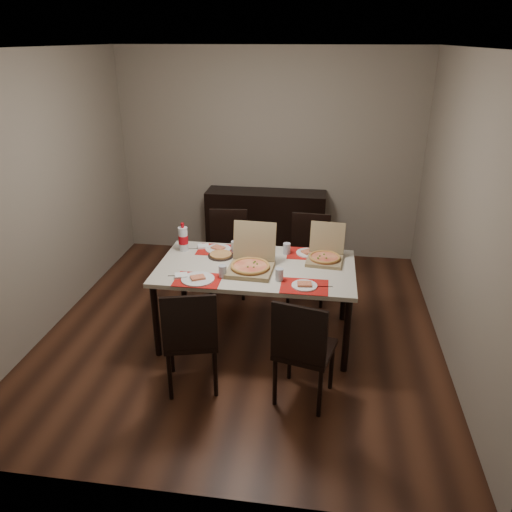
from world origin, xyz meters
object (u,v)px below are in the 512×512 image
(sideboard, at_px, (266,226))
(chair_near_right, at_px, (302,348))
(chair_far_left, at_px, (228,248))
(dining_table, at_px, (256,272))
(chair_far_right, at_px, (309,253))
(dip_bowl, at_px, (263,257))
(pizza_box_center, at_px, (251,264))
(chair_near_left, at_px, (191,336))
(soda_bottle, at_px, (183,239))

(sideboard, relative_size, chair_near_right, 1.61)
(chair_far_left, bearing_deg, chair_near_right, -62.93)
(dining_table, distance_m, chair_far_right, 1.03)
(chair_near_right, relative_size, dip_bowl, 8.52)
(chair_far_right, bearing_deg, dining_table, -116.25)
(chair_far_left, height_order, dip_bowl, chair_far_left)
(dining_table, height_order, pizza_box_center, pizza_box_center)
(pizza_box_center, bearing_deg, chair_near_left, -115.17)
(chair_far_left, xyz_separation_m, pizza_box_center, (0.42, -1.02, 0.30))
(sideboard, relative_size, chair_far_right, 1.61)
(dining_table, relative_size, chair_far_right, 1.94)
(chair_far_left, bearing_deg, sideboard, 72.32)
(sideboard, distance_m, dip_bowl, 1.74)
(chair_far_left, relative_size, pizza_box_center, 2.05)
(pizza_box_center, relative_size, soda_bottle, 1.59)
(chair_near_right, xyz_separation_m, dip_bowl, (-0.45, 1.08, 0.25))
(chair_near_left, height_order, chair_near_right, same)
(sideboard, relative_size, chair_near_left, 1.61)
(chair_near_left, distance_m, soda_bottle, 1.24)
(dining_table, height_order, dip_bowl, dip_bowl)
(dip_bowl, bearing_deg, sideboard, 96.19)
(sideboard, bearing_deg, chair_far_right, -58.45)
(sideboard, relative_size, chair_far_left, 1.61)
(chair_near_right, bearing_deg, sideboard, 102.82)
(dining_table, height_order, chair_near_left, chair_near_left)
(dip_bowl, bearing_deg, dining_table, -102.19)
(chair_near_right, xyz_separation_m, soda_bottle, (-1.24, 1.16, 0.36))
(chair_near_left, bearing_deg, sideboard, 84.80)
(chair_near_right, relative_size, pizza_box_center, 2.05)
(pizza_box_center, height_order, soda_bottle, pizza_box_center)
(chair_near_left, height_order, chair_far_right, same)
(chair_near_left, relative_size, chair_far_left, 1.00)
(chair_near_left, xyz_separation_m, chair_far_left, (-0.05, 1.80, 0.00))
(chair_far_left, distance_m, pizza_box_center, 1.15)
(sideboard, distance_m, pizza_box_center, 2.01)
(pizza_box_center, xyz_separation_m, soda_bottle, (-0.72, 0.35, 0.06))
(soda_bottle, bearing_deg, dip_bowl, -6.00)
(dining_table, bearing_deg, dip_bowl, 77.81)
(chair_far_left, distance_m, soda_bottle, 0.82)
(dining_table, bearing_deg, chair_near_right, -61.60)
(sideboard, distance_m, dining_table, 1.90)
(dining_table, distance_m, soda_bottle, 0.82)
(pizza_box_center, bearing_deg, soda_bottle, 153.99)
(chair_far_left, bearing_deg, chair_far_right, -1.23)
(sideboard, distance_m, chair_near_left, 2.76)
(chair_near_left, height_order, pizza_box_center, pizza_box_center)
(chair_near_left, bearing_deg, chair_far_left, 91.69)
(pizza_box_center, distance_m, soda_bottle, 0.81)
(dining_table, height_order, chair_near_right, chair_near_right)
(dip_bowl, bearing_deg, chair_near_right, -67.44)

